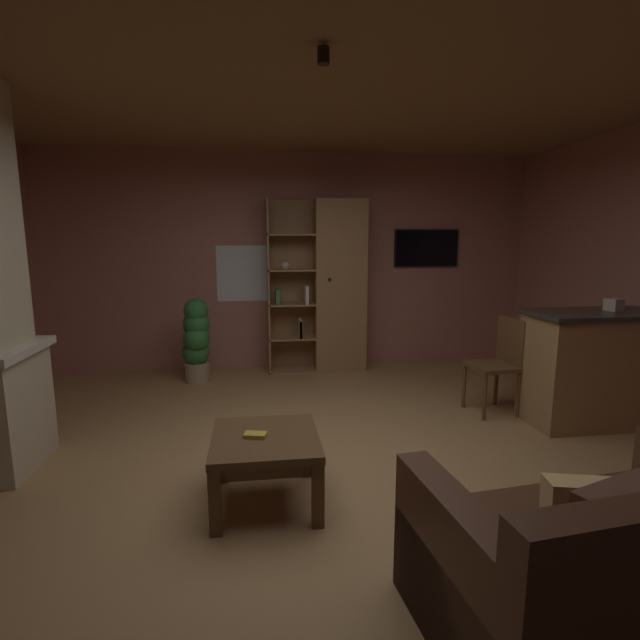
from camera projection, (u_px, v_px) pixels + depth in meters
floor at (328, 474)px, 3.40m from camera, size 6.26×5.98×0.02m
wall_back at (293, 262)px, 6.11m from camera, size 6.38×0.06×2.75m
ceiling at (329, 61)px, 2.93m from camera, size 6.26×5.98×0.02m
window_pane_back at (244, 273)px, 6.02m from camera, size 0.68×0.01×0.71m
bookshelf_cabinet at (333, 287)px, 5.96m from camera, size 1.23×0.41×2.14m
kitchen_bar_counter at (610, 367)px, 4.26m from camera, size 1.52×0.62×1.03m
tissue_box at (614, 305)px, 4.19m from camera, size 0.15×0.15×0.11m
leather_couch at (613, 571)px, 1.96m from camera, size 1.62×1.07×0.84m
coffee_table at (265, 449)px, 2.96m from camera, size 0.67×0.68×0.45m
table_book_0 at (255, 435)px, 2.93m from camera, size 0.15×0.11×0.03m
dining_chair at (500, 359)px, 4.52m from camera, size 0.46×0.46×0.92m
potted_floor_plant at (196, 339)px, 5.50m from camera, size 0.34×0.37×0.99m
wall_mounted_tv at (426, 248)px, 6.26m from camera, size 0.87×0.06×0.49m
track_light_spot_1 at (323, 56)px, 2.64m from camera, size 0.07×0.07×0.09m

